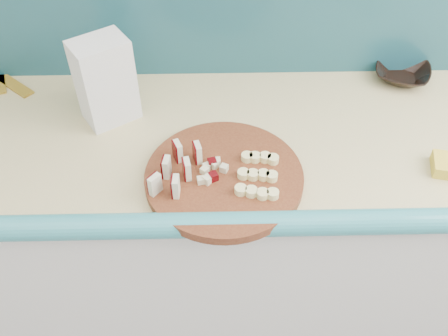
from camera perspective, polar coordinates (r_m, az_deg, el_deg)
kitchen_counter at (r=1.67m, az=-6.57°, el=-7.89°), size 2.20×0.63×0.91m
cutting_board at (r=1.20m, az=0.00°, el=-1.06°), size 0.43×0.43×0.02m
apple_wedges at (r=1.17m, az=-5.46°, el=-0.01°), size 0.12×0.15×0.05m
apple_chunks at (r=1.18m, az=-1.12°, el=-0.29°), size 0.06×0.06×0.02m
banana_slices at (r=1.18m, az=3.96°, el=-0.72°), size 0.11×0.15×0.02m
brown_bowl at (r=1.60m, az=19.69°, el=10.16°), size 0.21×0.21×0.04m
flour_bag at (r=1.34m, az=-13.42°, el=9.62°), size 0.17×0.16×0.23m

